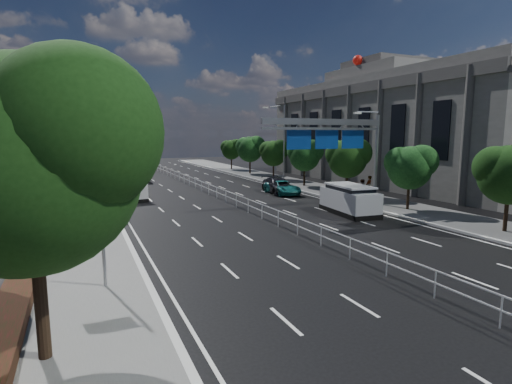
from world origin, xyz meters
TOP-DOWN VIEW (x-y plane):
  - ground at (0.00, 0.00)m, footprint 160.00×160.00m
  - sidewalk_near at (-11.50, 0.00)m, footprint 5.00×140.00m
  - sidewalk_far at (11.50, 0.00)m, footprint 5.00×140.00m
  - kerb_near at (-9.00, 0.00)m, footprint 0.25×140.00m
  - kerb_far at (9.00, 0.00)m, footprint 0.25×140.00m
  - median_fence at (0.00, 22.50)m, footprint 0.05×85.00m
  - hedge_near at (-13.30, 5.00)m, footprint 1.00×36.00m
  - toilet_sign at (-10.95, 0.00)m, footprint 1.62×0.18m
  - overhead_gantry at (6.74, 10.05)m, footprint 10.24×0.38m
  - streetlight_far at (10.50, 26.00)m, footprint 2.78×2.40m
  - civic_hall at (23.72, 22.00)m, footprint 14.40×36.00m
  - near_tree_big at (-12.13, -4.53)m, footprint 5.72×5.33m
  - near_tree_back at (-11.94, 17.97)m, footprint 4.84×4.51m
  - far_tree_b at (11.25, -0.52)m, footprint 3.74×3.49m
  - far_tree_c at (11.24, 6.98)m, footprint 3.52×3.28m
  - far_tree_d at (11.25, 14.48)m, footprint 3.85×3.59m
  - far_tree_e at (11.25, 21.98)m, footprint 3.63×3.38m
  - far_tree_f at (11.24, 29.48)m, footprint 3.52×3.28m
  - far_tree_g at (11.25, 36.98)m, footprint 3.96×3.69m
  - far_tree_h at (11.24, 44.48)m, footprint 3.41×3.18m
  - white_minivan at (-7.09, 20.69)m, footprint 2.37×4.44m
  - red_bus at (-5.38, 40.28)m, footprint 2.62×9.82m
  - near_car_silver at (-4.19, 33.79)m, footprint 2.06×4.40m
  - near_car_dark at (-6.16, 51.04)m, footprint 2.31×5.10m
  - silver_minivan at (6.50, 7.87)m, footprint 2.62×5.27m
  - parked_car_teal at (6.50, 18.15)m, footprint 2.26×4.72m
  - parked_car_dark at (6.50, 19.09)m, footprint 2.67×5.35m
  - pedestrian_a at (12.25, 12.69)m, footprint 0.82×0.68m
  - pedestrian_b at (10.03, 10.92)m, footprint 1.03×0.87m

SIDE VIEW (x-z plane):
  - ground at x=0.00m, z-range 0.00..0.00m
  - sidewalk_near at x=-11.50m, z-range 0.00..0.14m
  - sidewalk_far at x=11.50m, z-range 0.00..0.14m
  - kerb_near at x=-9.00m, z-range -0.01..0.15m
  - kerb_far at x=9.00m, z-range -0.01..0.15m
  - hedge_near at x=-13.30m, z-range 0.14..0.58m
  - median_fence at x=0.00m, z-range 0.01..1.04m
  - parked_car_teal at x=6.50m, z-range 0.00..1.30m
  - near_car_silver at x=-4.19m, z-range 0.00..1.46m
  - parked_car_dark at x=6.50m, z-range 0.00..1.49m
  - near_car_dark at x=-6.16m, z-range 0.00..1.62m
  - white_minivan at x=-7.09m, z-range -0.02..1.82m
  - silver_minivan at x=6.50m, z-range -0.02..2.10m
  - pedestrian_b at x=10.03m, z-range 0.14..2.02m
  - pedestrian_a at x=12.25m, z-range 0.14..2.06m
  - red_bus at x=-5.38m, z-range 0.06..2.98m
  - toilet_sign at x=-10.95m, z-range 0.77..5.11m
  - far_tree_h at x=11.24m, z-range 0.97..5.88m
  - far_tree_c at x=11.24m, z-range 0.95..5.90m
  - far_tree_f at x=11.24m, z-range 0.98..6.00m
  - far_tree_e at x=11.25m, z-range 0.99..6.12m
  - far_tree_b at x=11.25m, z-range 1.01..6.24m
  - far_tree_d at x=11.25m, z-range 1.02..6.36m
  - far_tree_g at x=11.25m, z-range 1.03..6.48m
  - near_tree_back at x=-11.94m, z-range 1.27..7.96m
  - streetlight_far at x=10.50m, z-range 0.71..9.71m
  - near_tree_big at x=-12.13m, z-range 1.42..9.13m
  - overhead_gantry at x=6.74m, z-range 1.88..9.33m
  - civic_hall at x=23.72m, z-range -0.91..13.44m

